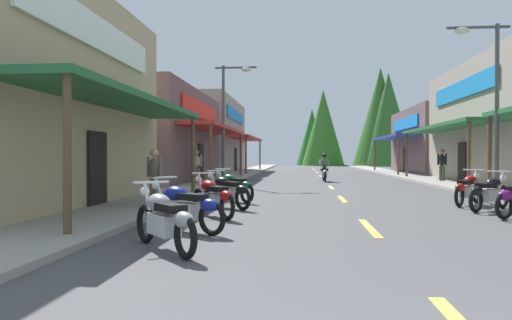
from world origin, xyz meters
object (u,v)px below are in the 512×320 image
object	(u,v)px
motorcycle_parked_right_4	(489,192)
motorcycle_parked_right_5	(468,188)
pedestrian_waiting	(442,163)
motorcycle_parked_left_2	(213,196)
motorcycle_parked_left_3	(227,190)
streetlamp_left	(230,107)
pedestrian_browsing	(197,165)
motorcycle_parked_left_4	(233,186)
motorcycle_parked_left_1	(184,206)
motorcycle_parked_left_0	(164,219)
pedestrian_by_shop	(154,174)
rider_cruising_lead	(324,170)
streetlamp_right	(487,84)

from	to	relation	value
motorcycle_parked_right_4	motorcycle_parked_right_5	bearing A→B (deg)	48.99
pedestrian_waiting	motorcycle_parked_right_5	bearing A→B (deg)	-140.30
pedestrian_waiting	motorcycle_parked_left_2	bearing A→B (deg)	-160.55
motorcycle_parked_left_3	streetlamp_left	bearing A→B (deg)	-36.21
motorcycle_parked_right_5	pedestrian_browsing	distance (m)	12.86
motorcycle_parked_left_4	motorcycle_parked_left_1	bearing A→B (deg)	134.93
motorcycle_parked_left_2	pedestrian_browsing	world-z (taller)	pedestrian_browsing
motorcycle_parked_right_5	motorcycle_parked_left_0	bearing A→B (deg)	172.50
motorcycle_parked_left_0	motorcycle_parked_left_2	distance (m)	3.95
motorcycle_parked_right_4	pedestrian_waiting	bearing A→B (deg)	34.89
streetlamp_left	pedestrian_by_shop	bearing A→B (deg)	-92.87
motorcycle_parked_left_3	pedestrian_by_shop	size ratio (longest dim) A/B	0.98
motorcycle_parked_right_4	motorcycle_parked_right_5	distance (m)	1.38
rider_cruising_lead	motorcycle_parked_right_4	bearing A→B (deg)	-165.22
motorcycle_parked_left_2	motorcycle_parked_left_3	xyz separation A→B (m)	(0.04, 1.84, 0.00)
motorcycle_parked_left_4	pedestrian_browsing	size ratio (longest dim) A/B	0.93
rider_cruising_lead	pedestrian_by_shop	distance (m)	14.69
motorcycle_parked_right_4	motorcycle_parked_left_3	size ratio (longest dim) A/B	1.01
streetlamp_left	streetlamp_right	distance (m)	11.56
motorcycle_parked_left_3	motorcycle_parked_left_2	bearing A→B (deg)	134.23
motorcycle_parked_right_4	motorcycle_parked_left_2	distance (m)	7.26
motorcycle_parked_right_4	pedestrian_by_shop	distance (m)	8.92
motorcycle_parked_right_4	motorcycle_parked_left_0	distance (m)	9.13
motorcycle_parked_left_0	motorcycle_parked_left_4	distance (m)	7.59
motorcycle_parked_right_4	motorcycle_parked_left_4	xyz separation A→B (m)	(-7.05, 1.72, 0.00)
motorcycle_parked_right_5	pedestrian_browsing	world-z (taller)	pedestrian_browsing
streetlamp_left	pedestrian_by_shop	size ratio (longest dim) A/B	3.58
motorcycle_parked_left_4	pedestrian_waiting	world-z (taller)	pedestrian_waiting
motorcycle_parked_left_3	rider_cruising_lead	bearing A→B (deg)	-58.31
streetlamp_right	rider_cruising_lead	distance (m)	11.43
pedestrian_waiting	streetlamp_right	bearing A→B (deg)	-135.12
streetlamp_right	motorcycle_parked_left_4	xyz separation A→B (m)	(-8.31, -1.79, -3.33)
motorcycle_parked_left_3	pedestrian_waiting	world-z (taller)	pedestrian_waiting
motorcycle_parked_left_4	motorcycle_parked_left_2	bearing A→B (deg)	136.68
streetlamp_left	motorcycle_parked_right_5	bearing A→B (deg)	-45.57
motorcycle_parked_left_3	motorcycle_parked_left_4	world-z (taller)	same
pedestrian_by_shop	pedestrian_waiting	world-z (taller)	pedestrian_waiting
motorcycle_parked_left_3	motorcycle_parked_left_4	distance (m)	1.81
motorcycle_parked_left_2	pedestrian_by_shop	size ratio (longest dim) A/B	1.09
motorcycle_parked_right_5	motorcycle_parked_left_0	world-z (taller)	same
motorcycle_parked_left_4	pedestrian_browsing	bearing A→B (deg)	-23.76
streetlamp_right	motorcycle_parked_left_3	bearing A→B (deg)	-156.39
pedestrian_by_shop	pedestrian_browsing	distance (m)	10.02
motorcycle_parked_left_0	motorcycle_parked_left_4	size ratio (longest dim) A/B	1.06
pedestrian_waiting	rider_cruising_lead	bearing A→B (deg)	136.40
pedestrian_by_shop	pedestrian_browsing	xyz separation A→B (m)	(-1.07, 9.96, 0.06)
motorcycle_parked_left_0	rider_cruising_lead	distance (m)	19.49
motorcycle_parked_left_2	motorcycle_parked_left_0	bearing A→B (deg)	143.16
motorcycle_parked_right_5	pedestrian_waiting	distance (m)	11.60
motorcycle_parked_left_4	pedestrian_browsing	xyz separation A→B (m)	(-2.92, 7.86, 0.51)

